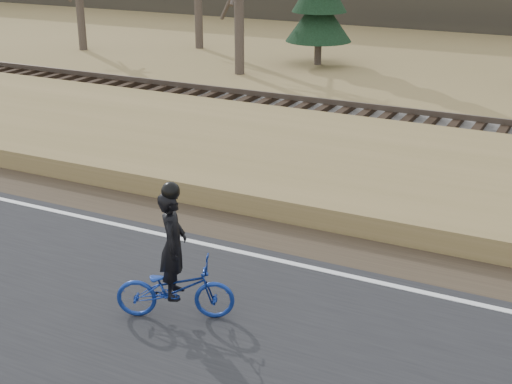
% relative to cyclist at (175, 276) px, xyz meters
% --- Properties ---
extents(ground, '(120.00, 120.00, 0.00)m').
position_rel_cyclist_xyz_m(ground, '(-1.87, 2.09, -0.71)').
color(ground, olive).
rests_on(ground, ground).
extents(road, '(120.00, 6.00, 0.06)m').
position_rel_cyclist_xyz_m(road, '(-1.87, -0.41, -0.68)').
color(road, black).
rests_on(road, ground).
extents(edge_line, '(120.00, 0.12, 0.01)m').
position_rel_cyclist_xyz_m(edge_line, '(-1.87, 2.29, -0.65)').
color(edge_line, silver).
rests_on(edge_line, road).
extents(shoulder, '(120.00, 1.60, 0.04)m').
position_rel_cyclist_xyz_m(shoulder, '(-1.87, 3.29, -0.69)').
color(shoulder, '#473A2B').
rests_on(shoulder, ground).
extents(embankment, '(120.00, 5.00, 0.44)m').
position_rel_cyclist_xyz_m(embankment, '(-1.87, 6.29, -0.49)').
color(embankment, olive).
rests_on(embankment, ground).
extents(ballast, '(120.00, 3.00, 0.45)m').
position_rel_cyclist_xyz_m(ballast, '(-1.87, 10.09, -0.49)').
color(ballast, slate).
rests_on(ballast, ground).
extents(railroad, '(120.00, 2.40, 0.29)m').
position_rel_cyclist_xyz_m(railroad, '(-1.87, 10.09, -0.19)').
color(railroad, black).
rests_on(railroad, ballast).
extents(cyclist, '(1.80, 1.24, 2.08)m').
position_rel_cyclist_xyz_m(cyclist, '(0.00, 0.00, 0.00)').
color(cyclist, navy).
rests_on(cyclist, road).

